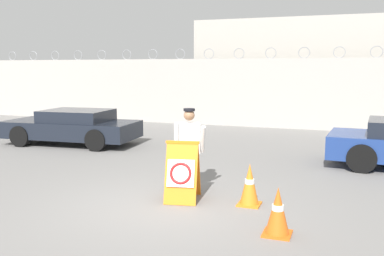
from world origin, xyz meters
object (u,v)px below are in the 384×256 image
Objects in this scene: traffic_cone_near at (278,211)px; parked_car_front_coupe at (73,127)px; security_guard at (189,146)px; traffic_cone_mid at (250,185)px; barricade_sign at (182,171)px.

parked_car_front_coupe reaches higher than traffic_cone_near.
traffic_cone_mid is at bearing -41.54° from security_guard.
traffic_cone_mid is 8.07m from parked_car_front_coupe.
security_guard is 2.31× the size of traffic_cone_near.
security_guard is 2.69m from traffic_cone_near.
security_guard is at bearing 85.38° from barricade_sign.
parked_car_front_coupe is (-7.59, 5.48, 0.23)m from traffic_cone_near.
traffic_cone_mid reaches higher than traffic_cone_near.
traffic_cone_near is 0.95× the size of traffic_cone_mid.
security_guard is at bearing 141.25° from parked_car_front_coupe.
security_guard reaches higher than parked_car_front_coupe.
parked_car_front_coupe reaches higher than traffic_cone_mid.
traffic_cone_mid is at bearing 119.52° from traffic_cone_near.
barricade_sign is at bearing 137.88° from parked_car_front_coupe.
security_guard is at bearing 141.06° from traffic_cone_near.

